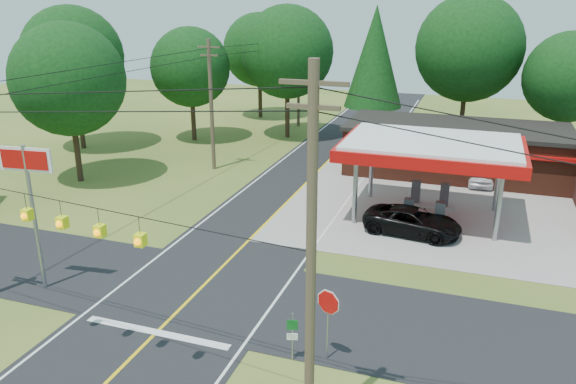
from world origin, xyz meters
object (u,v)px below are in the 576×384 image
(gas_canopy, at_px, (432,150))
(sedan_car, at_px, (480,174))
(octagonal_stop_sign, at_px, (328,307))
(suv_car, at_px, (412,221))
(big_stop_sign, at_px, (29,184))

(gas_canopy, xyz_separation_m, sedan_car, (3.00, 8.00, -3.54))
(gas_canopy, height_order, octagonal_stop_sign, gas_canopy)
(suv_car, bearing_deg, big_stop_sign, 134.91)
(sedan_car, distance_m, octagonal_stop_sign, 24.58)
(suv_car, bearing_deg, gas_canopy, -2.39)
(sedan_car, bearing_deg, gas_canopy, -113.62)
(sedan_car, height_order, big_stop_sign, big_stop_sign)
(suv_car, relative_size, big_stop_sign, 0.80)
(suv_car, relative_size, sedan_car, 1.29)
(suv_car, distance_m, big_stop_sign, 20.06)
(gas_canopy, xyz_separation_m, octagonal_stop_sign, (-2.00, -16.01, -2.05))
(sedan_car, distance_m, big_stop_sign, 30.14)
(sedan_car, height_order, octagonal_stop_sign, octagonal_stop_sign)
(big_stop_sign, bearing_deg, octagonal_stop_sign, -4.12)
(gas_canopy, height_order, big_stop_sign, big_stop_sign)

